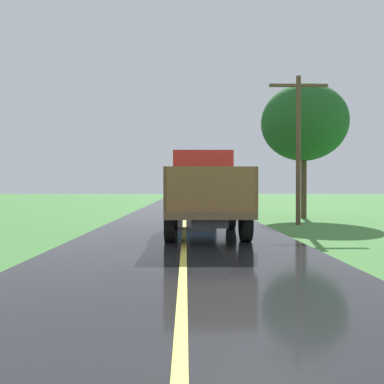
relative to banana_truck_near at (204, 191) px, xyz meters
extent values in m
cube|color=#2D2D30|center=(0.00, -0.79, -0.78)|extent=(0.90, 5.51, 0.24)
cube|color=brown|center=(0.00, -0.79, -0.58)|extent=(2.30, 5.80, 0.20)
cube|color=red|center=(0.00, 1.16, 0.47)|extent=(2.10, 1.90, 1.90)
cube|color=black|center=(0.00, 2.12, 0.80)|extent=(1.78, 0.02, 0.76)
cube|color=brown|center=(-1.11, -1.76, 0.07)|extent=(0.08, 3.85, 1.10)
cube|color=brown|center=(1.11, -1.76, 0.07)|extent=(0.08, 3.85, 1.10)
cube|color=brown|center=(0.00, -3.65, 0.07)|extent=(2.30, 0.08, 1.10)
cube|color=brown|center=(0.00, 0.12, 0.07)|extent=(2.30, 0.08, 1.10)
cylinder|color=black|center=(-1.05, 1.01, -0.88)|extent=(0.28, 1.00, 1.00)
cylinder|color=black|center=(1.05, 1.01, -0.88)|extent=(0.28, 1.00, 1.00)
cylinder|color=black|center=(-1.05, -2.38, -0.88)|extent=(0.28, 1.00, 1.00)
cylinder|color=black|center=(1.05, -2.38, -0.88)|extent=(0.28, 1.00, 1.00)
ellipsoid|color=gold|center=(0.05, -1.51, -0.30)|extent=(0.55, 0.65, 0.38)
ellipsoid|color=#B2C11C|center=(-0.45, -0.54, 0.04)|extent=(0.45, 0.56, 0.39)
ellipsoid|color=#BBCF1F|center=(-0.71, -0.24, -0.29)|extent=(0.60, 0.68, 0.36)
ellipsoid|color=#AEC72F|center=(0.58, -1.16, -0.31)|extent=(0.50, 0.64, 0.51)
ellipsoid|color=#BED32E|center=(0.83, -2.82, 0.38)|extent=(0.46, 0.57, 0.48)
ellipsoid|color=#A9C41D|center=(0.09, -2.11, 0.02)|extent=(0.53, 0.62, 0.51)
ellipsoid|color=#ADD01F|center=(-0.82, -3.15, -0.28)|extent=(0.43, 0.44, 0.46)
ellipsoid|color=gold|center=(0.26, -3.25, -0.27)|extent=(0.46, 0.49, 0.41)
ellipsoid|color=#A7BD24|center=(0.46, -2.97, -0.28)|extent=(0.41, 0.52, 0.45)
ellipsoid|color=gold|center=(-0.90, -2.13, 0.06)|extent=(0.55, 0.62, 0.40)
ellipsoid|color=#B0D032|center=(0.64, -0.59, -0.29)|extent=(0.51, 0.50, 0.43)
ellipsoid|color=#AFCB1B|center=(-0.09, -2.41, 0.03)|extent=(0.48, 0.63, 0.48)
ellipsoid|color=#A6C72F|center=(-0.11, -1.57, -0.28)|extent=(0.46, 0.59, 0.37)
ellipsoid|color=#BED31F|center=(0.36, -3.21, 0.01)|extent=(0.41, 0.39, 0.51)
cube|color=#2D2D30|center=(-0.05, 10.85, -0.78)|extent=(0.90, 5.51, 0.24)
cube|color=brown|center=(-0.05, 10.85, -0.58)|extent=(2.30, 5.80, 0.20)
cube|color=gold|center=(-0.05, 12.80, 0.47)|extent=(2.10, 1.90, 1.90)
cube|color=black|center=(-0.05, 13.75, 0.80)|extent=(1.79, 0.02, 0.76)
cube|color=#2D517F|center=(-1.16, 9.87, 0.07)|extent=(0.08, 3.85, 1.10)
cube|color=#2D517F|center=(1.06, 9.87, 0.07)|extent=(0.08, 3.85, 1.10)
cube|color=#2D517F|center=(-0.05, 7.99, 0.07)|extent=(2.30, 0.08, 1.10)
cube|color=#2D517F|center=(-0.05, 11.76, 0.07)|extent=(2.30, 0.08, 1.10)
cylinder|color=black|center=(-1.10, 12.65, -0.88)|extent=(0.28, 1.00, 1.00)
cylinder|color=black|center=(1.00, 12.65, -0.88)|extent=(0.28, 1.00, 1.00)
cylinder|color=black|center=(-1.10, 9.25, -0.88)|extent=(0.28, 1.00, 1.00)
cylinder|color=black|center=(1.00, 9.25, -0.88)|extent=(0.28, 1.00, 1.00)
ellipsoid|color=#B8C82C|center=(-0.06, 8.70, 0.06)|extent=(0.57, 0.72, 0.37)
ellipsoid|color=gold|center=(-0.43, 9.89, 0.02)|extent=(0.58, 0.68, 0.43)
ellipsoid|color=#ABC82B|center=(-0.67, 11.03, 0.02)|extent=(0.58, 0.58, 0.43)
ellipsoid|color=#A7BF1E|center=(-0.92, 10.26, 0.32)|extent=(0.40, 0.38, 0.50)
ellipsoid|color=#B4C233|center=(0.75, 8.68, -0.32)|extent=(0.55, 0.62, 0.50)
ellipsoid|color=#BBCF2B|center=(-0.39, 10.36, -0.30)|extent=(0.51, 0.53, 0.51)
ellipsoid|color=#B1D11E|center=(0.30, 9.67, -0.33)|extent=(0.55, 0.57, 0.46)
ellipsoid|color=#B0CF27|center=(-0.30, 10.71, 0.06)|extent=(0.55, 0.67, 0.48)
cylinder|color=brown|center=(4.15, 3.05, 1.68)|extent=(0.20, 0.20, 6.29)
cube|color=brown|center=(4.15, 3.05, 4.43)|extent=(2.46, 0.12, 0.12)
cylinder|color=#4C3823|center=(5.46, 6.45, 0.13)|extent=(0.28, 0.28, 3.18)
ellipsoid|color=#1E5623|center=(5.46, 6.45, 3.46)|extent=(4.36, 4.36, 3.92)
camera|label=1|loc=(-0.61, -12.77, 0.09)|focal=35.22mm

